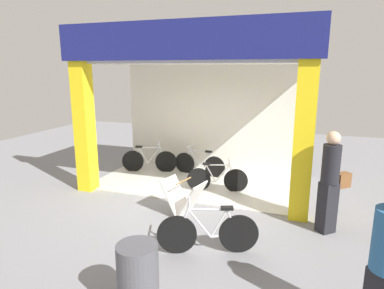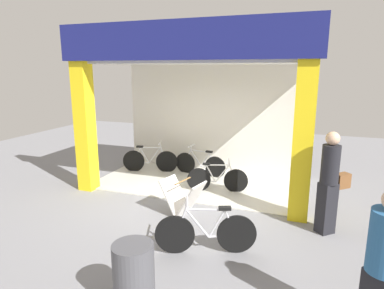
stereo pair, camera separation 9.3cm
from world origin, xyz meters
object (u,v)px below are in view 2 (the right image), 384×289
(bicycle_inside_0, at_px, (150,160))
(trash_bin, at_px, (134,279))
(bicycle_parked_0, at_px, (206,232))
(bicycle_inside_2, at_px, (200,164))
(bicycle_inside_1, at_px, (217,179))
(sandwich_board_sign, at_px, (183,198))
(pedestrian_0, at_px, (330,182))

(bicycle_inside_0, relative_size, trash_bin, 1.72)
(bicycle_parked_0, relative_size, trash_bin, 1.72)
(bicycle_inside_2, distance_m, bicycle_parked_0, 3.95)
(bicycle_inside_0, xyz_separation_m, bicycle_inside_1, (2.20, -0.86, -0.03))
(bicycle_inside_1, distance_m, bicycle_parked_0, 2.73)
(bicycle_inside_0, xyz_separation_m, bicycle_inside_2, (1.43, 0.18, -0.02))
(bicycle_inside_0, bearing_deg, sandwich_board_sign, -50.60)
(bicycle_parked_0, xyz_separation_m, sandwich_board_sign, (-0.86, 1.19, 0.01))
(bicycle_inside_0, distance_m, trash_bin, 5.60)
(sandwich_board_sign, distance_m, trash_bin, 2.77)
(bicycle_inside_0, distance_m, bicycle_inside_1, 2.36)
(bicycle_inside_0, relative_size, bicycle_inside_1, 1.07)
(bicycle_inside_2, bearing_deg, trash_bin, -79.72)
(bicycle_inside_0, height_order, bicycle_parked_0, bicycle_parked_0)
(bicycle_parked_0, height_order, sandwich_board_sign, bicycle_parked_0)
(bicycle_inside_0, xyz_separation_m, trash_bin, (2.38, -5.07, 0.10))
(bicycle_inside_0, bearing_deg, bicycle_parked_0, -51.74)
(bicycle_inside_0, distance_m, bicycle_parked_0, 4.49)
(bicycle_inside_2, relative_size, sandwich_board_sign, 1.63)
(trash_bin, bearing_deg, bicycle_parked_0, 75.46)
(bicycle_parked_0, bearing_deg, trash_bin, -104.54)
(bicycle_inside_1, distance_m, trash_bin, 4.21)
(bicycle_inside_1, distance_m, pedestrian_0, 2.76)
(bicycle_inside_1, xyz_separation_m, bicycle_inside_2, (-0.77, 1.04, 0.01))
(bicycle_inside_1, relative_size, trash_bin, 1.60)
(trash_bin, bearing_deg, bicycle_inside_1, 92.44)
(bicycle_inside_1, xyz_separation_m, bicycle_parked_0, (0.58, -2.67, 0.04))
(bicycle_inside_2, height_order, bicycle_parked_0, bicycle_parked_0)
(bicycle_inside_1, relative_size, sandwich_board_sign, 1.55)
(pedestrian_0, bearing_deg, bicycle_inside_2, 143.66)
(bicycle_parked_0, relative_size, sandwich_board_sign, 1.67)
(bicycle_inside_1, xyz_separation_m, pedestrian_0, (2.37, -1.27, 0.63))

